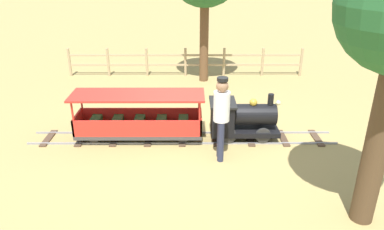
% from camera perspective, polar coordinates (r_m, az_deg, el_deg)
% --- Properties ---
extents(ground_plane, '(60.00, 60.00, 0.00)m').
position_cam_1_polar(ground_plane, '(7.75, 0.18, -3.73)').
color(ground_plane, '#A38C51').
extents(track, '(0.74, 6.40, 0.04)m').
position_cam_1_polar(track, '(7.74, -1.48, -3.62)').
color(track, gray).
rests_on(track, ground_plane).
extents(locomotive, '(0.70, 1.45, 0.97)m').
position_cam_1_polar(locomotive, '(7.61, 7.61, -0.46)').
color(locomotive, black).
rests_on(locomotive, ground_plane).
extents(passenger_car, '(0.80, 2.70, 0.97)m').
position_cam_1_polar(passenger_car, '(7.64, -8.28, -0.90)').
color(passenger_car, '#3F3F3F').
rests_on(passenger_car, ground_plane).
extents(conductor_person, '(0.30, 0.30, 1.62)m').
position_cam_1_polar(conductor_person, '(6.63, 4.62, 0.40)').
color(conductor_person, '#282D47').
rests_on(conductor_person, ground_plane).
extents(fence_section, '(0.08, 7.48, 0.90)m').
position_cam_1_polar(fence_section, '(11.74, -1.04, 8.42)').
color(fence_section, tan).
rests_on(fence_section, ground_plane).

